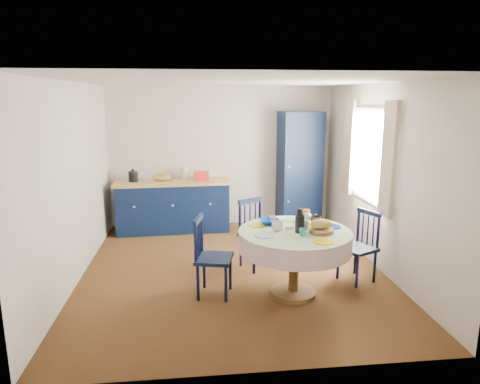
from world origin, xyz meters
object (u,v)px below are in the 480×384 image
Objects in this scene: cobalt_bowl at (269,222)px; mug_d at (273,220)px; pantry_cabinet at (299,170)px; mug_c at (316,220)px; dining_table at (295,241)px; chair_far at (256,233)px; mug_b at (303,232)px; chair_right at (359,246)px; kitchen_counter at (173,205)px; chair_left at (211,256)px; mug_a at (278,226)px.

mug_d is at bearing 36.42° from cobalt_bowl.
pantry_cabinet is 2.66m from mug_d.
mug_c is (-0.44, -2.58, -0.19)m from pantry_cabinet.
dining_table is 10.14× the size of mug_c.
dining_table reaches higher than mug_d.
chair_far is at bearing -125.25° from pantry_cabinet.
cobalt_bowl is (-0.29, 0.50, -0.01)m from mug_b.
mug_b is 0.58m from mug_d.
chair_right is 7.04× the size of mug_c.
mug_b is (-0.71, -3.02, -0.20)m from pantry_cabinet.
pantry_cabinet is 2.94m from dining_table.
chair_right is at bearing -53.27° from chair_far.
mug_c is at bearing -55.84° from kitchen_counter.
dining_table reaches higher than chair_left.
chair_left is 0.83m from cobalt_bowl.
cobalt_bowl is at bearing -143.58° from mug_d.
dining_table is at bearing -142.24° from mug_c.
dining_table reaches higher than chair_far.
mug_b is 0.51m from mug_c.
chair_right reaches higher than mug_b.
chair_far reaches higher than cobalt_bowl.
dining_table is 1.37× the size of chair_left.
mug_a is 0.27m from cobalt_bowl.
mug_a is 0.30m from mug_d.
mug_d is at bearing 120.94° from dining_table.
mug_a is at bearing -109.62° from chair_far.
kitchen_counter is at bearing -159.45° from chair_right.
cobalt_bowl is at bearing -61.82° from chair_left.
chair_far is (0.65, 0.82, -0.01)m from chair_left.
pantry_cabinet reaches higher than mug_b.
mug_c is at bearing -105.39° from pantry_cabinet.
mug_d is at bearing -63.14° from kitchen_counter.
chair_left reaches higher than cobalt_bowl.
mug_d is (0.78, 0.23, 0.35)m from chair_left.
chair_right is 1.22m from mug_a.
kitchen_counter is 14.93× the size of mug_a.
dining_table is 1.00m from chair_far.
pantry_cabinet is 2.57m from chair_right.
chair_right is at bearing -0.91° from mug_d.
kitchen_counter is 3.33m from mug_b.
chair_far is 0.72m from cobalt_bowl.
mug_a is at bearing -66.08° from kitchen_counter.
mug_c is at bearing -11.29° from mug_d.
dining_table reaches higher than chair_right.
chair_left is 10.46× the size of mug_b.
chair_far is 6.99× the size of mug_a.
pantry_cabinet is 2.95m from mug_a.
chair_far is 7.26× the size of mug_c.
mug_d is (-0.20, 0.34, 0.17)m from dining_table.
kitchen_counter is 2.67m from chair_left.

